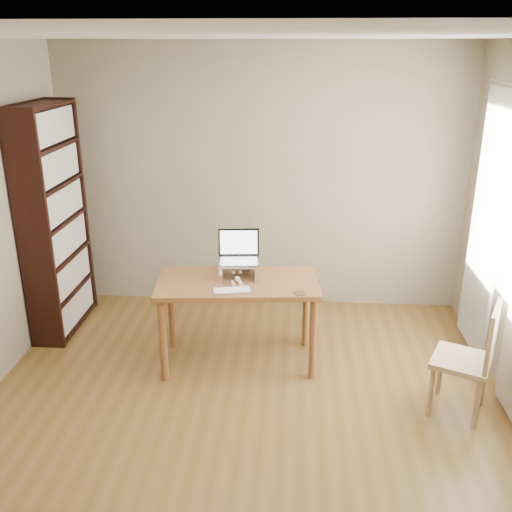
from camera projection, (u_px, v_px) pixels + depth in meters
The scene contains 10 objects.
room at pixel (244, 261), 3.52m from camera, with size 4.04×4.54×2.64m.
bookshelf at pixel (55, 221), 5.17m from camera, with size 0.30×0.90×2.10m.
curtains at pixel (510, 246), 4.18m from camera, with size 0.03×1.90×2.25m.
desk at pixel (238, 293), 4.67m from camera, with size 1.36×0.77×0.75m.
laptop_stand at pixel (239, 268), 4.68m from camera, with size 0.32×0.25×0.13m.
laptop at pixel (239, 253), 4.70m from camera, with size 0.36×0.31×0.24m.
keyboard at pixel (232, 291), 4.43m from camera, with size 0.32×0.19×0.02m.
coaster at pixel (300, 293), 4.40m from camera, with size 0.10×0.10×0.01m, color brown.
cat at pixel (235, 269), 4.72m from camera, with size 0.23×0.47×0.13m.
chair at pixel (472, 354), 4.07m from camera, with size 0.53×0.52×0.89m.
Camera 1 is at (0.34, -3.26, 2.56)m, focal length 40.00 mm.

